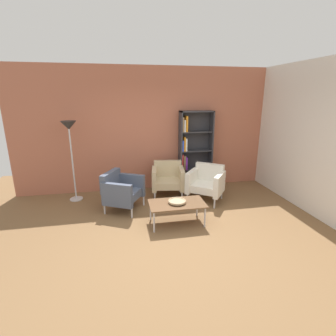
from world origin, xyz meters
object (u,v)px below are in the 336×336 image
object	(u,v)px
armchair_corner_red	(121,190)
coffee_table_low	(177,205)
armchair_near_window	(206,182)
armchair_spare_guest	(168,178)
bookshelf_tall	(192,151)
floor_lamp_torchiere	(70,135)
decorative_bowl	(177,201)

from	to	relation	value
armchair_corner_red	coffee_table_low	bearing A→B (deg)	-102.15
armchair_near_window	coffee_table_low	bearing A→B (deg)	-96.15
coffee_table_low	armchair_spare_guest	bearing A→B (deg)	85.80
bookshelf_tall	floor_lamp_torchiere	bearing A→B (deg)	-174.31
coffee_table_low	decorative_bowl	bearing A→B (deg)	90.00
bookshelf_tall	armchair_near_window	world-z (taller)	bookshelf_tall
coffee_table_low	armchair_corner_red	world-z (taller)	armchair_corner_red
armchair_near_window	floor_lamp_torchiere	size ratio (longest dim) A/B	0.54
decorative_bowl	armchair_corner_red	xyz separation A→B (m)	(-0.97, 0.81, -0.02)
coffee_table_low	armchair_near_window	bearing A→B (deg)	46.83
coffee_table_low	decorative_bowl	xyz separation A→B (m)	(0.00, 0.00, 0.07)
armchair_near_window	floor_lamp_torchiere	world-z (taller)	floor_lamp_torchiere
armchair_spare_guest	floor_lamp_torchiere	size ratio (longest dim) A/B	0.46
bookshelf_tall	coffee_table_low	distance (m)	2.03
bookshelf_tall	armchair_spare_guest	bearing A→B (deg)	-148.40
coffee_table_low	decorative_bowl	size ratio (longest dim) A/B	3.12
coffee_table_low	armchair_near_window	world-z (taller)	armchair_near_window
armchair_near_window	armchair_spare_guest	world-z (taller)	same
bookshelf_tall	armchair_corner_red	bearing A→B (deg)	-150.89
bookshelf_tall	armchair_corner_red	world-z (taller)	bookshelf_tall
bookshelf_tall	decorative_bowl	xyz separation A→B (m)	(-0.79, -1.78, -0.49)
armchair_near_window	decorative_bowl	bearing A→B (deg)	-96.15
bookshelf_tall	armchair_near_window	bearing A→B (deg)	-83.92
decorative_bowl	floor_lamp_torchiere	world-z (taller)	floor_lamp_torchiere
bookshelf_tall	coffee_table_low	size ratio (longest dim) A/B	1.90
bookshelf_tall	coffee_table_low	world-z (taller)	bookshelf_tall
armchair_spare_guest	decorative_bowl	bearing A→B (deg)	-85.20
armchair_corner_red	armchair_spare_guest	size ratio (longest dim) A/B	1.15
armchair_spare_guest	floor_lamp_torchiere	xyz separation A→B (m)	(-2.06, 0.15, 1.03)
coffee_table_low	armchair_spare_guest	size ratio (longest dim) A/B	1.24
armchair_spare_guest	coffee_table_low	bearing A→B (deg)	-85.20
bookshelf_tall	armchair_spare_guest	size ratio (longest dim) A/B	2.35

